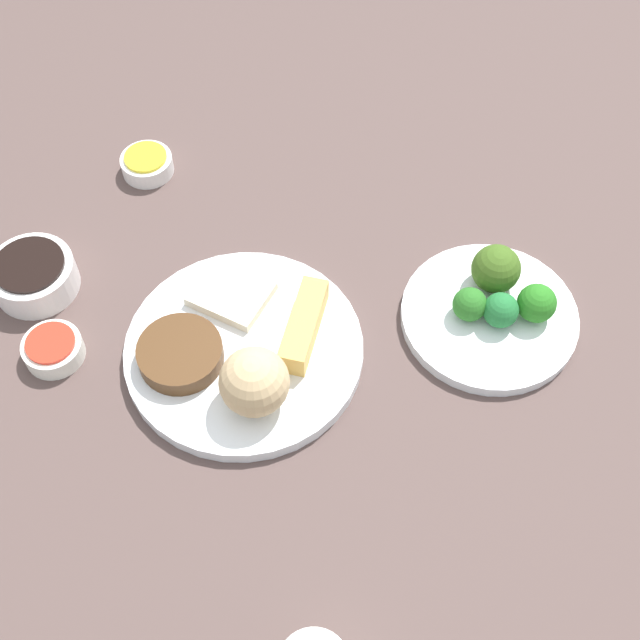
{
  "coord_description": "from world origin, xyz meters",
  "views": [
    {
      "loc": [
        -0.38,
        0.33,
        0.8
      ],
      "look_at": [
        -0.06,
        -0.05,
        0.06
      ],
      "focal_mm": 47.8,
      "sensor_mm": 36.0,
      "label": 1
    }
  ],
  "objects_px": {
    "broccoli_plate": "(489,317)",
    "sauce_ramekin_sweet_and_sour": "(53,350)",
    "sauce_ramekin_hot_mustard": "(147,165)",
    "main_plate": "(244,350)",
    "soy_sauce_bowl": "(34,276)"
  },
  "relations": [
    {
      "from": "main_plate",
      "to": "sauce_ramekin_sweet_and_sour",
      "type": "relative_size",
      "value": 3.99
    },
    {
      "from": "broccoli_plate",
      "to": "sauce_ramekin_sweet_and_sour",
      "type": "xyz_separation_m",
      "value": [
        0.33,
        0.34,
        0.0
      ]
    },
    {
      "from": "sauce_ramekin_hot_mustard",
      "to": "soy_sauce_bowl",
      "type": "bearing_deg",
      "value": 100.09
    },
    {
      "from": "sauce_ramekin_hot_mustard",
      "to": "sauce_ramekin_sweet_and_sour",
      "type": "height_order",
      "value": "same"
    },
    {
      "from": "sauce_ramekin_sweet_and_sour",
      "to": "main_plate",
      "type": "bearing_deg",
      "value": -139.14
    },
    {
      "from": "broccoli_plate",
      "to": "sauce_ramekin_sweet_and_sour",
      "type": "bearing_deg",
      "value": 46.01
    },
    {
      "from": "broccoli_plate",
      "to": "soy_sauce_bowl",
      "type": "relative_size",
      "value": 2.03
    },
    {
      "from": "broccoli_plate",
      "to": "sauce_ramekin_hot_mustard",
      "type": "distance_m",
      "value": 0.46
    },
    {
      "from": "main_plate",
      "to": "soy_sauce_bowl",
      "type": "xyz_separation_m",
      "value": [
        0.24,
        0.09,
        0.01
      ]
    },
    {
      "from": "broccoli_plate",
      "to": "sauce_ramekin_hot_mustard",
      "type": "xyz_separation_m",
      "value": [
        0.45,
        0.09,
        0.0
      ]
    },
    {
      "from": "sauce_ramekin_hot_mustard",
      "to": "sauce_ramekin_sweet_and_sour",
      "type": "xyz_separation_m",
      "value": [
        -0.12,
        0.25,
        0.0
      ]
    },
    {
      "from": "soy_sauce_bowl",
      "to": "broccoli_plate",
      "type": "bearing_deg",
      "value": -144.82
    },
    {
      "from": "broccoli_plate",
      "to": "sauce_ramekin_sweet_and_sour",
      "type": "relative_size",
      "value": 3.03
    },
    {
      "from": "main_plate",
      "to": "sauce_ramekin_sweet_and_sour",
      "type": "bearing_deg",
      "value": 40.86
    },
    {
      "from": "broccoli_plate",
      "to": "sauce_ramekin_sweet_and_sour",
      "type": "distance_m",
      "value": 0.47
    }
  ]
}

